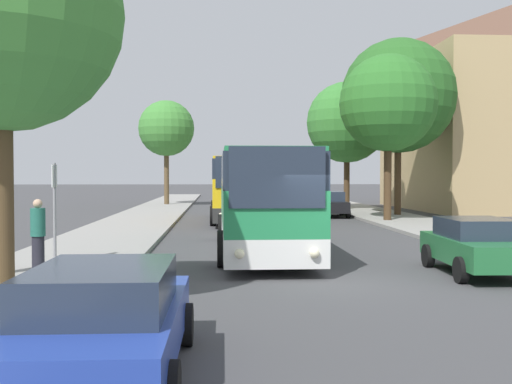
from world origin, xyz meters
TOP-DOWN VIEW (x-y plane):
  - ground_plane at (0.00, 0.00)m, footprint 300.00×300.00m
  - sidewalk_left at (-7.00, 0.00)m, footprint 4.00×120.00m
  - bus_front at (-1.41, 5.61)m, footprint 2.83×11.38m
  - bus_middle at (-1.80, 18.55)m, footprint 2.85×10.46m
  - parked_car_left_curb at (-4.18, -6.57)m, footprint 2.02×4.36m
  - parked_car_right_near at (3.72, 0.70)m, footprint 2.10×4.01m
  - parked_car_right_far at (3.82, 21.59)m, footprint 2.27×4.22m
  - bus_stop_sign at (-7.15, 2.31)m, footprint 0.08×0.45m
  - pedestrian_waiting_far at (-7.25, 1.16)m, footprint 0.36×0.36m
  - tree_left_near at (-6.99, 34.90)m, footprint 4.50×4.50m
  - tree_left_far at (-6.58, -3.18)m, footprint 4.29×4.29m
  - tree_right_near at (7.83, 20.99)m, footprint 6.74×6.74m
  - tree_right_mid at (6.05, 16.88)m, footprint 5.07×5.07m
  - tree_right_far at (6.11, 27.17)m, footprint 5.60×5.60m

SIDE VIEW (x-z plane):
  - ground_plane at x=0.00m, z-range 0.00..0.00m
  - sidewalk_left at x=-7.00m, z-range 0.00..0.15m
  - parked_car_right_near at x=3.72m, z-range 0.04..1.44m
  - parked_car_left_curb at x=-4.18m, z-range 0.04..1.44m
  - parked_car_right_far at x=3.82m, z-range 0.03..1.54m
  - pedestrian_waiting_far at x=-7.25m, z-range 0.16..1.91m
  - bus_front at x=-1.41m, z-range 0.12..3.30m
  - bus_stop_sign at x=-7.15m, z-range 0.47..3.14m
  - bus_middle at x=-1.80m, z-range 0.11..3.49m
  - tree_left_far at x=-6.58m, z-range 1.67..9.05m
  - tree_right_far at x=6.11m, z-range 1.74..10.55m
  - tree_right_mid at x=6.05m, z-range 1.91..10.56m
  - tree_left_near at x=-6.99m, z-range 2.06..10.45m
  - tree_right_near at x=7.83m, z-range 1.97..12.36m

